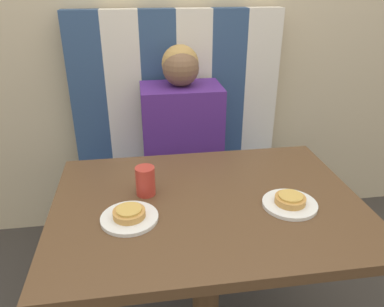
{
  "coord_description": "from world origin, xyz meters",
  "views": [
    {
      "loc": [
        -0.21,
        -1.03,
        1.4
      ],
      "look_at": [
        0.0,
        0.35,
        0.74
      ],
      "focal_mm": 35.0,
      "sensor_mm": 36.0,
      "label": 1
    }
  ],
  "objects_px": {
    "plate_left": "(130,218)",
    "drinking_cup": "(145,181)",
    "plate_right": "(290,204)",
    "person": "(181,119)",
    "pizza_left": "(129,213)",
    "pizza_right": "(290,199)"
  },
  "relations": [
    {
      "from": "plate_left",
      "to": "drinking_cup",
      "type": "bearing_deg",
      "value": 68.62
    },
    {
      "from": "plate_left",
      "to": "plate_right",
      "type": "distance_m",
      "value": 0.51
    },
    {
      "from": "person",
      "to": "drinking_cup",
      "type": "height_order",
      "value": "person"
    },
    {
      "from": "plate_left",
      "to": "pizza_left",
      "type": "xyz_separation_m",
      "value": [
        0.0,
        0.0,
        0.02
      ]
    },
    {
      "from": "plate_right",
      "to": "pizza_left",
      "type": "xyz_separation_m",
      "value": [
        -0.51,
        0.0,
        0.02
      ]
    },
    {
      "from": "plate_right",
      "to": "pizza_left",
      "type": "relative_size",
      "value": 1.78
    },
    {
      "from": "pizza_left",
      "to": "pizza_right",
      "type": "distance_m",
      "value": 0.51
    },
    {
      "from": "plate_right",
      "to": "plate_left",
      "type": "bearing_deg",
      "value": 180.0
    },
    {
      "from": "person",
      "to": "plate_right",
      "type": "relative_size",
      "value": 3.68
    },
    {
      "from": "pizza_left",
      "to": "pizza_right",
      "type": "bearing_deg",
      "value": 0.0
    },
    {
      "from": "person",
      "to": "pizza_right",
      "type": "distance_m",
      "value": 0.81
    },
    {
      "from": "person",
      "to": "drinking_cup",
      "type": "relative_size",
      "value": 6.44
    },
    {
      "from": "plate_left",
      "to": "pizza_left",
      "type": "relative_size",
      "value": 1.78
    },
    {
      "from": "person",
      "to": "plate_right",
      "type": "xyz_separation_m",
      "value": [
        0.26,
        -0.77,
        -0.02
      ]
    },
    {
      "from": "plate_left",
      "to": "pizza_left",
      "type": "bearing_deg",
      "value": 0.0
    },
    {
      "from": "plate_right",
      "to": "drinking_cup",
      "type": "bearing_deg",
      "value": 162.57
    },
    {
      "from": "plate_right",
      "to": "drinking_cup",
      "type": "xyz_separation_m",
      "value": [
        -0.46,
        0.14,
        0.04
      ]
    },
    {
      "from": "drinking_cup",
      "to": "person",
      "type": "bearing_deg",
      "value": 72.35
    },
    {
      "from": "plate_right",
      "to": "pizza_right",
      "type": "relative_size",
      "value": 1.78
    },
    {
      "from": "plate_right",
      "to": "pizza_right",
      "type": "distance_m",
      "value": 0.02
    },
    {
      "from": "plate_left",
      "to": "pizza_right",
      "type": "bearing_deg",
      "value": 0.0
    },
    {
      "from": "drinking_cup",
      "to": "plate_right",
      "type": "bearing_deg",
      "value": -17.43
    }
  ]
}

